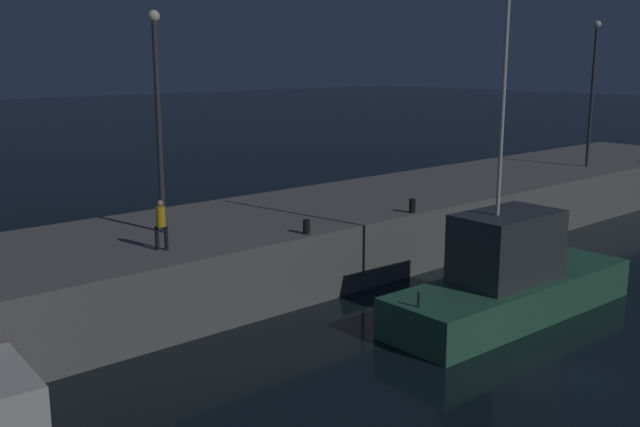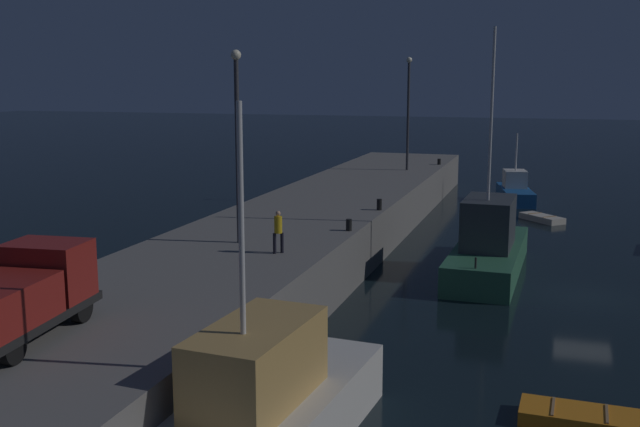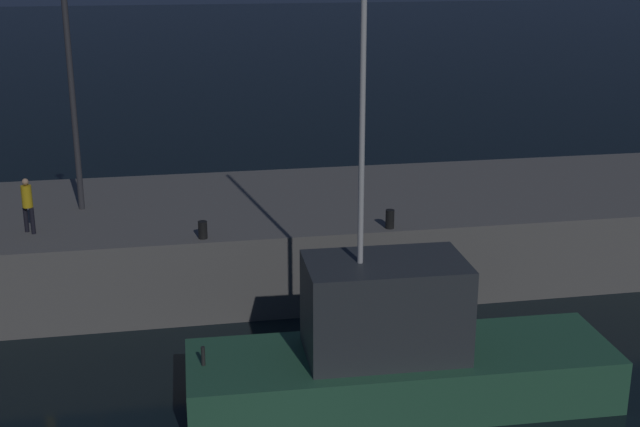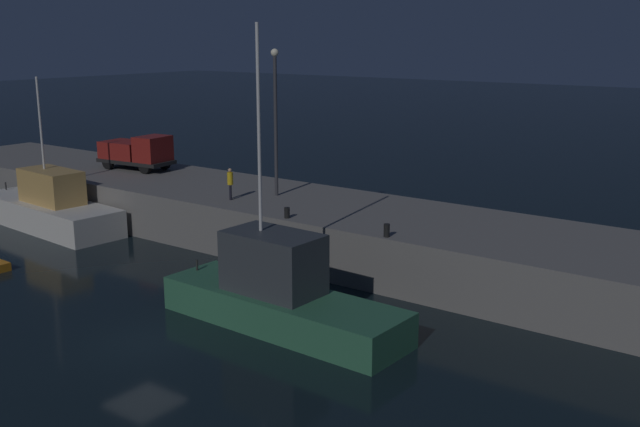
# 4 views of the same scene
# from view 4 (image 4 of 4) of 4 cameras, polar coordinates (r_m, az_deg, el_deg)

# --- Properties ---
(ground_plane) EXTENTS (320.00, 320.00, 0.00)m
(ground_plane) POSITION_cam_4_polar(r_m,az_deg,el_deg) (30.27, -13.44, -9.63)
(ground_plane) COLOR black
(pier_quay) EXTENTS (71.96, 8.43, 2.71)m
(pier_quay) POSITION_cam_4_polar(r_m,az_deg,el_deg) (40.07, 2.38, -1.47)
(pier_quay) COLOR slate
(pier_quay) RESTS_ON ground
(fishing_trawler_red) EXTENTS (11.74, 4.36, 9.25)m
(fishing_trawler_red) POSITION_cam_4_polar(r_m,az_deg,el_deg) (49.07, -19.91, 0.39)
(fishing_trawler_red) COLOR silver
(fishing_trawler_red) RESTS_ON ground
(fishing_boat_white) EXTENTS (11.03, 3.44, 12.15)m
(fishing_boat_white) POSITION_cam_4_polar(r_m,az_deg,el_deg) (30.72, -3.09, -6.20)
(fishing_boat_white) COLOR #2D6647
(fishing_boat_white) RESTS_ON ground
(lamp_post_west) EXTENTS (0.44, 0.44, 8.22)m
(lamp_post_west) POSITION_cam_4_polar(r_m,az_deg,el_deg) (42.16, -3.41, 7.76)
(lamp_post_west) COLOR #38383D
(lamp_post_west) RESTS_ON pier_quay
(utility_truck) EXTENTS (5.47, 2.76, 2.38)m
(utility_truck) POSITION_cam_4_polar(r_m,az_deg,el_deg) (52.37, -13.76, 4.58)
(utility_truck) COLOR black
(utility_truck) RESTS_ON pier_quay
(dockworker) EXTENTS (0.45, 0.45, 1.76)m
(dockworker) POSITION_cam_4_polar(r_m,az_deg,el_deg) (41.90, -6.86, 2.42)
(dockworker) COLOR black
(dockworker) RESTS_ON pier_quay
(bollard_west) EXTENTS (0.28, 0.28, 0.55)m
(bollard_west) POSITION_cam_4_polar(r_m,az_deg,el_deg) (37.51, -2.53, 0.06)
(bollard_west) COLOR black
(bollard_west) RESTS_ON pier_quay
(bollard_central) EXTENTS (0.28, 0.28, 0.61)m
(bollard_central) POSITION_cam_4_polar(r_m,az_deg,el_deg) (34.12, 5.10, -1.29)
(bollard_central) COLOR black
(bollard_central) RESTS_ON pier_quay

